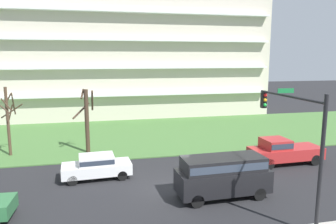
# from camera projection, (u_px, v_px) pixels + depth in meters

# --- Properties ---
(ground) EXTENTS (160.00, 160.00, 0.00)m
(ground) POSITION_uv_depth(u_px,v_px,m) (165.00, 188.00, 19.64)
(ground) COLOR #232326
(grass_lawn_strip) EXTENTS (80.00, 16.00, 0.08)m
(grass_lawn_strip) POSITION_uv_depth(u_px,v_px,m) (136.00, 135.00, 33.10)
(grass_lawn_strip) COLOR #477238
(grass_lawn_strip) RESTS_ON ground
(apartment_building) EXTENTS (38.53, 12.45, 16.53)m
(apartment_building) POSITION_uv_depth(u_px,v_px,m) (123.00, 54.00, 44.97)
(apartment_building) COLOR beige
(apartment_building) RESTS_ON ground
(tree_far_left) EXTENTS (1.82, 1.86, 5.57)m
(tree_far_left) POSITION_uv_depth(u_px,v_px,m) (8.00, 118.00, 25.53)
(tree_far_left) COLOR #4C3828
(tree_far_left) RESTS_ON ground
(tree_left) EXTENTS (1.77, 1.72, 5.33)m
(tree_left) POSITION_uv_depth(u_px,v_px,m) (87.00, 119.00, 26.32)
(tree_left) COLOR #423023
(tree_left) RESTS_ON ground
(van_black_near_left) EXTENTS (5.26, 2.15, 2.36)m
(van_black_near_left) POSITION_uv_depth(u_px,v_px,m) (223.00, 174.00, 18.12)
(van_black_near_left) COLOR black
(van_black_near_left) RESTS_ON ground
(sedan_white_center_left) EXTENTS (4.50, 2.05, 1.57)m
(sedan_white_center_left) POSITION_uv_depth(u_px,v_px,m) (97.00, 166.00, 21.04)
(sedan_white_center_left) COLOR white
(sedan_white_center_left) RESTS_ON ground
(pickup_red_near_right) EXTENTS (5.45, 2.14, 1.95)m
(pickup_red_near_right) POSITION_uv_depth(u_px,v_px,m) (283.00, 151.00, 23.94)
(pickup_red_near_right) COLOR #B22828
(pickup_red_near_right) RESTS_ON ground
(traffic_signal_mast) EXTENTS (0.90, 5.50, 6.30)m
(traffic_signal_mast) POSITION_uv_depth(u_px,v_px,m) (297.00, 131.00, 15.56)
(traffic_signal_mast) COLOR black
(traffic_signal_mast) RESTS_ON ground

